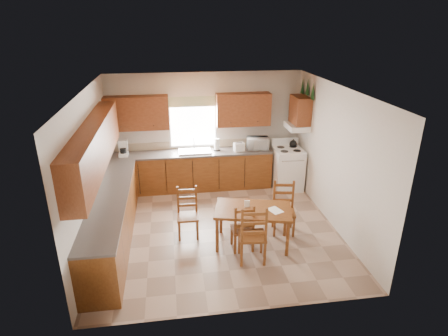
{
  "coord_description": "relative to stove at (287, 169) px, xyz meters",
  "views": [
    {
      "loc": [
        -0.82,
        -6.28,
        3.84
      ],
      "look_at": [
        0.15,
        0.3,
        1.15
      ],
      "focal_mm": 30.0,
      "sensor_mm": 36.0,
      "label": 1
    }
  ],
  "objects": [
    {
      "name": "window_valance",
      "position": [
        -2.17,
        0.55,
        1.57
      ],
      "size": [
        1.19,
        0.01,
        0.24
      ],
      "primitive_type": "cube",
      "color": "#52763D",
      "rests_on": "wall_back"
    },
    {
      "name": "chair_far_right",
      "position": [
        -0.67,
        -1.93,
        0.01
      ],
      "size": [
        0.48,
        0.46,
        0.99
      ],
      "primitive_type": "cube",
      "rotation": [
        0.0,
        0.0,
        -0.18
      ],
      "color": "brown",
      "rests_on": "floor"
    },
    {
      "name": "upper_cab_stove",
      "position": [
        0.21,
        0.01,
        1.42
      ],
      "size": [
        0.33,
        0.62,
        0.62
      ],
      "primitive_type": "cube",
      "color": "brown",
      "rests_on": "wall_right"
    },
    {
      "name": "range_hood",
      "position": [
        0.16,
        0.01,
        1.04
      ],
      "size": [
        0.44,
        0.62,
        0.12
      ],
      "primitive_type": "cube",
      "color": "white",
      "rests_on": "wall_right"
    },
    {
      "name": "upper_cab_back_right",
      "position": [
        -1.01,
        0.45,
        1.37
      ],
      "size": [
        1.25,
        0.33,
        0.75
      ],
      "primitive_type": "cube",
      "color": "brown",
      "rests_on": "wall_back"
    },
    {
      "name": "upper_cab_left",
      "position": [
        -3.96,
        -1.79,
        1.37
      ],
      "size": [
        0.33,
        3.6,
        0.75
      ],
      "primitive_type": "cube",
      "color": "brown",
      "rests_on": "wall_left"
    },
    {
      "name": "wall_left",
      "position": [
        -4.12,
        -1.64,
        0.87
      ],
      "size": [
        4.5,
        4.5,
        0.0
      ],
      "primitive_type": "plane",
      "color": "beige",
      "rests_on": "floor"
    },
    {
      "name": "toaster",
      "position": [
        -1.14,
        0.23,
        0.53
      ],
      "size": [
        0.26,
        0.2,
        0.2
      ],
      "primitive_type": "cube",
      "rotation": [
        0.0,
        0.0,
        0.2
      ],
      "color": "white",
      "rests_on": "counter_back"
    },
    {
      "name": "chair_far_left",
      "position": [
        -2.47,
        -1.8,
        -0.01
      ],
      "size": [
        0.41,
        0.39,
        0.94
      ],
      "primitive_type": "cube",
      "rotation": [
        0.0,
        0.0,
        -0.03
      ],
      "color": "brown",
      "rests_on": "floor"
    },
    {
      "name": "lower_cab_left",
      "position": [
        -3.82,
        -1.79,
        -0.04
      ],
      "size": [
        0.6,
        3.6,
        0.88
      ],
      "primitive_type": "cube",
      "color": "brown",
      "rests_on": "floor"
    },
    {
      "name": "upper_cab_back_left",
      "position": [
        -3.42,
        0.45,
        1.37
      ],
      "size": [
        1.41,
        0.33,
        0.75
      ],
      "primitive_type": "cube",
      "color": "brown",
      "rests_on": "wall_back"
    },
    {
      "name": "wall_back",
      "position": [
        -1.87,
        0.61,
        0.87
      ],
      "size": [
        4.5,
        4.5,
        0.0
      ],
      "primitive_type": "plane",
      "color": "beige",
      "rests_on": "floor"
    },
    {
      "name": "counter_left",
      "position": [
        -3.82,
        -1.79,
        0.42
      ],
      "size": [
        0.63,
        3.6,
        0.04
      ],
      "primitive_type": "cube",
      "color": "#4F4845",
      "rests_on": "lower_cab_left"
    },
    {
      "name": "microwave",
      "position": [
        -0.67,
        0.31,
        0.58
      ],
      "size": [
        0.5,
        0.38,
        0.28
      ],
      "primitive_type": "imported",
      "rotation": [
        0.0,
        0.0,
        -0.11
      ],
      "color": "white",
      "rests_on": "counter_back"
    },
    {
      "name": "stove",
      "position": [
        0.0,
        0.0,
        0.0
      ],
      "size": [
        0.65,
        0.68,
        0.97
      ],
      "primitive_type": "cube",
      "rotation": [
        0.0,
        0.0,
        0.0
      ],
      "color": "white",
      "rests_on": "floor"
    },
    {
      "name": "pine_decal_c",
      "position": [
        0.34,
        0.33,
        1.9
      ],
      "size": [
        0.22,
        0.22,
        0.36
      ],
      "primitive_type": "cone",
      "color": "#153D1A",
      "rests_on": "wall_right"
    },
    {
      "name": "chair_near_left",
      "position": [
        -1.55,
        -2.35,
        -0.04
      ],
      "size": [
        0.39,
        0.37,
        0.89
      ],
      "primitive_type": "cube",
      "rotation": [
        0.0,
        0.0,
        3.17
      ],
      "color": "brown",
      "rests_on": "floor"
    },
    {
      "name": "wall_front",
      "position": [
        -1.87,
        -3.89,
        0.87
      ],
      "size": [
        4.5,
        4.5,
        0.0
      ],
      "primitive_type": "plane",
      "color": "beige",
      "rests_on": "floor"
    },
    {
      "name": "table_card",
      "position": [
        -1.43,
        -2.15,
        0.29
      ],
      "size": [
        0.1,
        0.04,
        0.13
      ],
      "primitive_type": "cube",
      "rotation": [
        0.0,
        0.0,
        -0.15
      ],
      "color": "white",
      "rests_on": "dining_table"
    },
    {
      "name": "window_frame",
      "position": [
        -2.17,
        0.58,
        1.07
      ],
      "size": [
        1.13,
        0.02,
        1.18
      ],
      "primitive_type": "cube",
      "color": "white",
      "rests_on": "wall_back"
    },
    {
      "name": "window_pane",
      "position": [
        -2.17,
        0.58,
        1.07
      ],
      "size": [
        1.05,
        0.01,
        1.1
      ],
      "primitive_type": "cube",
      "color": "white",
      "rests_on": "wall_back"
    },
    {
      "name": "paper_towel",
      "position": [
        -1.64,
        0.36,
        0.58
      ],
      "size": [
        0.16,
        0.16,
        0.29
      ],
      "primitive_type": "cylinder",
      "rotation": [
        0.0,
        0.0,
        -0.4
      ],
      "color": "white",
      "rests_on": "counter_back"
    },
    {
      "name": "floor",
      "position": [
        -1.87,
        -1.64,
        -0.48
      ],
      "size": [
        4.5,
        4.5,
        0.0
      ],
      "primitive_type": "plane",
      "color": "gray",
      "rests_on": "ground"
    },
    {
      "name": "pine_decal_a",
      "position": [
        0.34,
        -0.31,
        1.9
      ],
      "size": [
        0.22,
        0.22,
        0.36
      ],
      "primitive_type": "cone",
      "color": "#153D1A",
      "rests_on": "wall_right"
    },
    {
      "name": "dining_table",
      "position": [
        -1.34,
        -2.23,
        -0.13
      ],
      "size": [
        1.47,
        1.05,
        0.71
      ],
      "primitive_type": "cube",
      "rotation": [
        0.0,
        0.0,
        -0.24
      ],
      "color": "brown",
      "rests_on": "floor"
    },
    {
      "name": "sink_basin",
      "position": [
        -2.17,
        0.31,
        0.46
      ],
      "size": [
        0.75,
        0.45,
        0.04
      ],
      "primitive_type": "cube",
      "color": "silver",
      "rests_on": "counter_back"
    },
    {
      "name": "coffeemaker",
      "position": [
        -3.78,
        0.28,
        0.59
      ],
      "size": [
        0.25,
        0.27,
        0.32
      ],
      "primitive_type": "cube",
      "rotation": [
        0.0,
        0.0,
        -0.33
      ],
      "color": "white",
      "rests_on": "counter_back"
    },
    {
      "name": "lower_cab_back",
      "position": [
        -2.25,
        0.31,
        -0.04
      ],
      "size": [
        3.75,
        0.6,
        0.88
      ],
      "primitive_type": "cube",
      "color": "brown",
      "rests_on": "floor"
    },
    {
      "name": "counter_back",
      "position": [
        -2.25,
        0.31,
        0.42
      ],
      "size": [
        3.75,
        0.63,
        0.04
      ],
      "primitive_type": "cube",
      "color": "#4F4845",
      "rests_on": "lower_cab_back"
    },
    {
      "name": "wall_right",
      "position": [
        0.38,
        -1.64,
        0.87
      ],
      "size": [
        4.5,
        4.5,
        0.0
      ],
      "primitive_type": "plane",
      "color": "beige",
      "rests_on": "floor"
    },
    {
      "name": "backsplash",
      "position": [
        -2.25,
        0.6,
        0.53
      ],
      "size": [
        3.75,
        0.01,
        0.18
      ],
      "primitive_type": "cube",
      "color": "gray",
      "rests_on": "counter_back"
    },
    {
      "name": "table_paper",
      "position": [
        -0.97,
        -2.35,
        0.23
      ],
      "size": [
        0.28,
        0.32,
        0.0
      ],
      "primitive_type": "cube",
      "rotation": [
        0.0,
        0.0,
        0.4
      ],
      "color": "white",
      "rests_on": "dining_table"
    },
    {
      "name": "pine_decal_b",
      "position": [
        0.34,
        0.01,
        1.94
      ],
      "size": [
        0.22,
        0.22,
        0.36
      ],
      "primitive_type": "cone",
      "color": "#153D1A",
      "rests_on": "wall_right"
    },
    {
      "name": "chair_near_right",
      "position": [
        -1.45,
        -2.7,
        0.04
      ],
      "size": [
        0.48,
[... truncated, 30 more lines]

